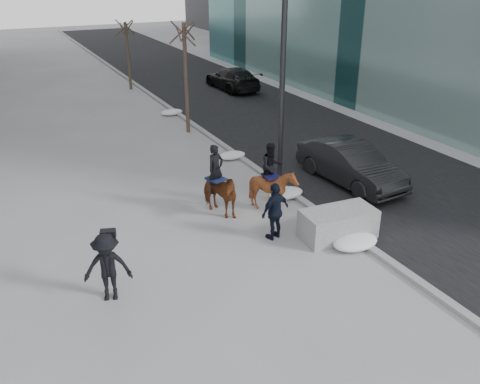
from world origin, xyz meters
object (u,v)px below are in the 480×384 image
planter (338,224)px  mounted_right (273,185)px  car_near (351,164)px  mounted_left (218,190)px

planter → mounted_right: size_ratio=0.95×
planter → mounted_right: mounted_right is taller
planter → car_near: 4.24m
planter → car_near: size_ratio=0.48×
mounted_left → planter: bearing=-49.3°
mounted_left → mounted_right: bearing=-17.5°
planter → car_near: bearing=47.6°
car_near → mounted_left: (-5.40, -0.17, 0.11)m
planter → mounted_left: (-2.54, 2.95, 0.43)m
planter → mounted_right: 2.60m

